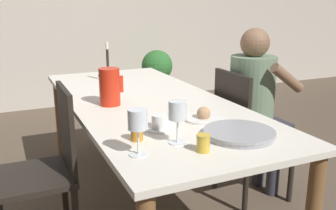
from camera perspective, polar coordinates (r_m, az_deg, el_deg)
The scene contains 16 objects.
ground_plane at distance 2.63m, azimuth -3.02°, elevation -14.99°, with size 20.00×20.00×0.00m, color brown.
wall_back at distance 4.99m, azimuth -15.46°, elevation 14.62°, with size 10.00×0.06×2.60m.
dining_table at distance 2.36m, azimuth -3.24°, elevation -1.21°, with size 0.92×2.17×0.74m.
chair_person_side at distance 2.58m, azimuth 11.72°, elevation -4.20°, with size 0.42×0.42×0.90m.
chair_opposite at distance 2.15m, azimuth -18.14°, elevation -8.80°, with size 0.42×0.42×0.90m.
person_seated at distance 2.59m, azimuth 13.24°, elevation 0.74°, with size 0.39×0.41×1.17m.
red_pitcher at distance 2.22m, azimuth -8.88°, elevation 2.79°, with size 0.15×0.12×0.22m.
wine_glass_water at distance 1.59m, azimuth 1.47°, elevation -1.11°, with size 0.08×0.08×0.19m.
wine_glass_juice at distance 1.47m, azimuth -4.64°, elevation -2.60°, with size 0.08×0.08×0.19m.
teacup_near_person at distance 1.80m, azimuth -1.10°, elevation -2.73°, with size 0.15×0.15×0.07m.
serving_tray at distance 1.74m, azimuth 10.78°, elevation -4.27°, with size 0.33×0.33×0.03m.
bread_plate at distance 1.95m, azimuth 5.45°, elevation -1.76°, with size 0.20×0.20×0.07m.
jam_jar_amber at distance 1.54m, azimuth 5.38°, elevation -5.69°, with size 0.06×0.06×0.07m.
jam_jar_red at distance 1.66m, azimuth -4.79°, elevation -4.08°, with size 0.06×0.06×0.07m.
candlestick_tall at distance 2.90m, azimuth -9.15°, elevation 5.78°, with size 0.06×0.06×0.30m.
potted_plant at distance 4.88m, azimuth -1.67°, elevation 5.04°, with size 0.40×0.40×0.73m.
Camera 1 is at (-0.80, -2.11, 1.33)m, focal length 40.00 mm.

